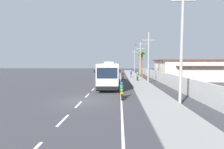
{
  "coord_description": "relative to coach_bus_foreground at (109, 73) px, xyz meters",
  "views": [
    {
      "loc": [
        3.4,
        -14.58,
        3.49
      ],
      "look_at": [
        2.28,
        9.44,
        1.7
      ],
      "focal_mm": 26.27,
      "sensor_mm": 36.0,
      "label": 1
    }
  ],
  "objects": [
    {
      "name": "motorcycle_trailing",
      "position": [
        1.8,
        -8.36,
        -1.22
      ],
      "size": [
        0.56,
        1.96,
        1.6
      ],
      "color": "black",
      "rests_on": "ground"
    },
    {
      "name": "pedestrian_midwalk",
      "position": [
        4.11,
        12.12,
        -0.89
      ],
      "size": [
        0.36,
        0.36,
        1.59
      ],
      "rotation": [
        0.0,
        0.0,
        1.98
      ],
      "color": "#75388E",
      "rests_on": "sidewalk_kerb"
    },
    {
      "name": "sidewalk_kerb",
      "position": [
        4.99,
        0.53,
        -1.8
      ],
      "size": [
        3.2,
        90.0,
        0.14
      ],
      "primitive_type": "cube",
      "color": "gray",
      "rests_on": "ground"
    },
    {
      "name": "roadside_building",
      "position": [
        15.71,
        9.58,
        0.17
      ],
      "size": [
        12.97,
        9.72,
        4.04
      ],
      "color": "beige",
      "rests_on": "ground"
    },
    {
      "name": "coach_bus_foreground",
      "position": [
        0.0,
        0.0,
        0.0
      ],
      "size": [
        3.24,
        11.99,
        3.58
      ],
      "color": "silver",
      "rests_on": "ground"
    },
    {
      "name": "lane_markings",
      "position": [
        0.39,
        4.99,
        -1.86
      ],
      "size": [
        3.72,
        71.0,
        0.01
      ],
      "color": "white",
      "rests_on": "ground"
    },
    {
      "name": "ground_plane",
      "position": [
        -1.81,
        -9.47,
        -1.87
      ],
      "size": [
        160.0,
        160.0,
        0.0
      ],
      "primitive_type": "plane",
      "color": "#3A3A3F"
    },
    {
      "name": "palm_nearest",
      "position": [
        6.47,
        11.5,
        2.66
      ],
      "size": [
        3.66,
        3.45,
        6.08
      ],
      "color": "brown",
      "rests_on": "ground"
    },
    {
      "name": "boundary_wall",
      "position": [
        8.79,
        4.53,
        -0.96
      ],
      "size": [
        0.24,
        60.0,
        1.81
      ],
      "primitive_type": "cube",
      "color": "#B2B2AD",
      "rests_on": "ground"
    },
    {
      "name": "utility_pole_mid",
      "position": [
        6.47,
        4.53,
        2.74
      ],
      "size": [
        3.35,
        0.24,
        8.61
      ],
      "color": "#9E9E99",
      "rests_on": "ground"
    },
    {
      "name": "motorcycle_beside_bus",
      "position": [
        2.27,
        9.26,
        -1.23
      ],
      "size": [
        0.56,
        1.96,
        1.56
      ],
      "color": "black",
      "rests_on": "ground"
    },
    {
      "name": "utility_pole_nearest",
      "position": [
        6.61,
        -10.4,
        3.38
      ],
      "size": [
        1.89,
        0.24,
        10.17
      ],
      "color": "#9E9E99",
      "rests_on": "ground"
    },
    {
      "name": "utility_pole_distant",
      "position": [
        6.85,
        34.38,
        2.35
      ],
      "size": [
        2.06,
        0.24,
        8.03
      ],
      "color": "#9E9E99",
      "rests_on": "ground"
    },
    {
      "name": "palm_third",
      "position": [
        7.41,
        24.62,
        2.75
      ],
      "size": [
        2.65,
        2.52,
        6.76
      ],
      "color": "brown",
      "rests_on": "ground"
    },
    {
      "name": "pedestrian_near_kerb",
      "position": [
        4.86,
        6.03,
        -0.91
      ],
      "size": [
        0.36,
        0.36,
        1.57
      ],
      "rotation": [
        0.0,
        0.0,
        1.89
      ],
      "color": "black",
      "rests_on": "sidewalk_kerb"
    },
    {
      "name": "utility_pole_far",
      "position": [
        7.01,
        19.45,
        2.7
      ],
      "size": [
        2.35,
        0.24,
        8.77
      ],
      "color": "#9E9E99",
      "rests_on": "ground"
    },
    {
      "name": "palm_second",
      "position": [
        8.28,
        27.22,
        3.46
      ],
      "size": [
        3.59,
        3.41,
        7.05
      ],
      "color": "brown",
      "rests_on": "ground"
    }
  ]
}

